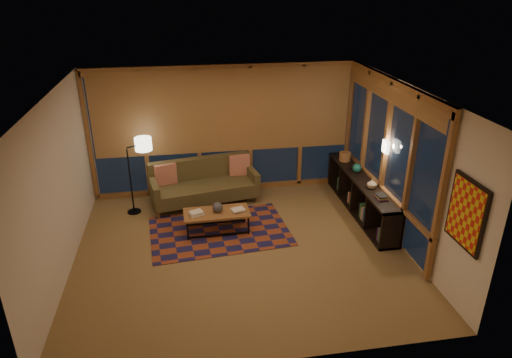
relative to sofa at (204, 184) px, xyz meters
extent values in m
cube|color=olive|center=(0.50, -1.88, -0.43)|extent=(5.50, 5.00, 0.01)
cube|color=#F3E6CF|center=(0.50, -1.88, 2.27)|extent=(5.50, 5.00, 0.01)
cube|color=#F0E2CA|center=(0.50, 0.62, 0.92)|extent=(5.50, 0.01, 2.70)
cube|color=#F0E2CA|center=(0.50, -4.38, 0.92)|extent=(5.50, 0.01, 2.70)
cube|color=#F0E2CA|center=(-2.25, -1.88, 0.92)|extent=(0.01, 5.00, 2.70)
cube|color=#F0E2CA|center=(3.25, -1.88, 0.92)|extent=(0.01, 5.00, 2.70)
cube|color=brown|center=(0.19, -1.20, -0.42)|extent=(2.61, 1.86, 0.01)
sphere|color=black|center=(0.17, -1.18, 0.06)|extent=(0.22, 0.22, 0.19)
cylinder|color=#AA743B|center=(2.97, 0.06, 0.37)|extent=(0.26, 0.26, 0.18)
sphere|color=#19665D|center=(2.99, -0.57, 0.37)|extent=(0.21, 0.21, 0.18)
imported|color=tan|center=(2.99, -1.33, 0.38)|extent=(0.22, 0.22, 0.19)
camera|label=1|loc=(-0.34, -8.43, 3.83)|focal=32.00mm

